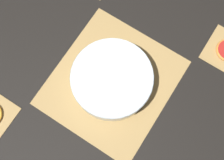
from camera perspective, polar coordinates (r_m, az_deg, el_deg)
name	(u,v)px	position (r m, az deg, el deg)	size (l,w,h in m)	color
ground_plane	(112,82)	(1.16, 0.00, -0.46)	(6.00, 6.00, 0.00)	black
bamboo_mat_center	(112,82)	(1.16, 0.00, -0.42)	(0.46, 0.42, 0.01)	#A8844C
fruit_salad_bowl	(112,79)	(1.12, -0.01, 0.14)	(0.30, 0.30, 0.07)	silver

